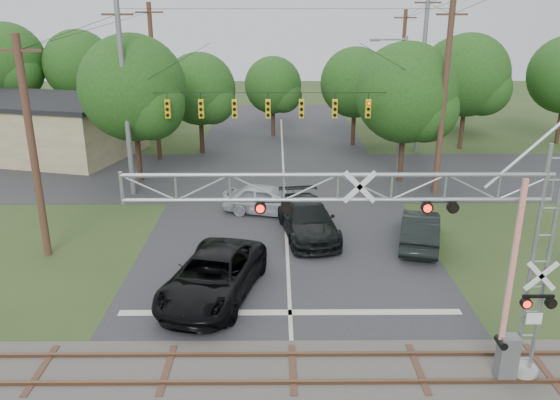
{
  "coord_description": "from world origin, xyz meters",
  "views": [
    {
      "loc": [
        -0.5,
        -12.65,
        10.78
      ],
      "look_at": [
        -0.37,
        7.5,
        3.85
      ],
      "focal_mm": 35.0,
      "sensor_mm": 36.0,
      "label": 1
    }
  ],
  "objects_px": {
    "sedan_silver": "(267,199)",
    "commercial_building": "(15,125)",
    "traffic_signal_span": "(299,103)",
    "car_dark": "(308,219)",
    "streetlight": "(399,99)",
    "pickup_black": "(213,276)",
    "crossing_gantry": "(418,239)"
  },
  "relations": [
    {
      "from": "sedan_silver",
      "to": "commercial_building",
      "type": "distance_m",
      "value": 25.1
    },
    {
      "from": "pickup_black",
      "to": "car_dark",
      "type": "xyz_separation_m",
      "value": [
        4.11,
        6.34,
        -0.02
      ]
    },
    {
      "from": "traffic_signal_span",
      "to": "car_dark",
      "type": "bearing_deg",
      "value": -88.14
    },
    {
      "from": "car_dark",
      "to": "sedan_silver",
      "type": "bearing_deg",
      "value": 115.11
    },
    {
      "from": "pickup_black",
      "to": "car_dark",
      "type": "bearing_deg",
      "value": 70.75
    },
    {
      "from": "crossing_gantry",
      "to": "commercial_building",
      "type": "height_order",
      "value": "crossing_gantry"
    },
    {
      "from": "traffic_signal_span",
      "to": "commercial_building",
      "type": "relative_size",
      "value": 0.92
    },
    {
      "from": "traffic_signal_span",
      "to": "sedan_silver",
      "type": "relative_size",
      "value": 3.91
    },
    {
      "from": "commercial_building",
      "to": "streetlight",
      "type": "height_order",
      "value": "streetlight"
    },
    {
      "from": "sedan_silver",
      "to": "streetlight",
      "type": "relative_size",
      "value": 0.53
    },
    {
      "from": "pickup_black",
      "to": "streetlight",
      "type": "height_order",
      "value": "streetlight"
    },
    {
      "from": "sedan_silver",
      "to": "streetlight",
      "type": "height_order",
      "value": "streetlight"
    },
    {
      "from": "pickup_black",
      "to": "streetlight",
      "type": "bearing_deg",
      "value": 72.18
    },
    {
      "from": "traffic_signal_span",
      "to": "pickup_black",
      "type": "xyz_separation_m",
      "value": [
        -3.88,
        -13.19,
        -4.76
      ]
    },
    {
      "from": "car_dark",
      "to": "commercial_building",
      "type": "distance_m",
      "value": 28.73
    },
    {
      "from": "car_dark",
      "to": "streetlight",
      "type": "height_order",
      "value": "streetlight"
    },
    {
      "from": "commercial_building",
      "to": "crossing_gantry",
      "type": "bearing_deg",
      "value": -34.79
    },
    {
      "from": "crossing_gantry",
      "to": "commercial_building",
      "type": "relative_size",
      "value": 0.6
    },
    {
      "from": "traffic_signal_span",
      "to": "streetlight",
      "type": "height_order",
      "value": "traffic_signal_span"
    },
    {
      "from": "crossing_gantry",
      "to": "traffic_signal_span",
      "type": "distance_m",
      "value": 18.58
    },
    {
      "from": "pickup_black",
      "to": "car_dark",
      "type": "relative_size",
      "value": 1.06
    },
    {
      "from": "traffic_signal_span",
      "to": "commercial_building",
      "type": "xyz_separation_m",
      "value": [
        -22.36,
        10.85,
        -3.42
      ]
    },
    {
      "from": "crossing_gantry",
      "to": "car_dark",
      "type": "height_order",
      "value": "crossing_gantry"
    },
    {
      "from": "streetlight",
      "to": "commercial_building",
      "type": "bearing_deg",
      "value": 168.0
    },
    {
      "from": "crossing_gantry",
      "to": "car_dark",
      "type": "relative_size",
      "value": 2.05
    },
    {
      "from": "crossing_gantry",
      "to": "pickup_black",
      "type": "height_order",
      "value": "crossing_gantry"
    },
    {
      "from": "car_dark",
      "to": "streetlight",
      "type": "relative_size",
      "value": 0.65
    },
    {
      "from": "pickup_black",
      "to": "sedan_silver",
      "type": "distance_m",
      "value": 9.77
    },
    {
      "from": "pickup_black",
      "to": "commercial_building",
      "type": "relative_size",
      "value": 0.31
    },
    {
      "from": "traffic_signal_span",
      "to": "car_dark",
      "type": "distance_m",
      "value": 8.35
    },
    {
      "from": "traffic_signal_span",
      "to": "car_dark",
      "type": "relative_size",
      "value": 3.17
    },
    {
      "from": "crossing_gantry",
      "to": "pickup_black",
      "type": "distance_m",
      "value": 9.18
    }
  ]
}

